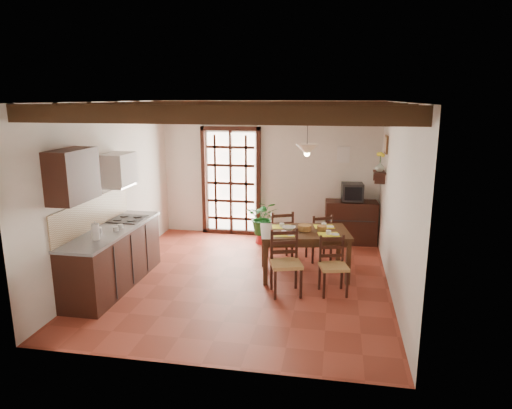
% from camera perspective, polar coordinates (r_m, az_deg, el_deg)
% --- Properties ---
extents(ground_plane, '(5.00, 5.00, 0.00)m').
position_cam_1_polar(ground_plane, '(7.47, -1.31, -9.29)').
color(ground_plane, brown).
extents(room_shell, '(4.52, 5.02, 2.81)m').
position_cam_1_polar(room_shell, '(6.98, -1.39, 4.62)').
color(room_shell, silver).
rests_on(room_shell, ground_plane).
extents(ceiling_beams, '(4.50, 4.34, 0.20)m').
position_cam_1_polar(ceiling_beams, '(6.90, -1.43, 11.81)').
color(ceiling_beams, black).
rests_on(ceiling_beams, room_shell).
extents(french_door, '(1.26, 0.11, 2.32)m').
position_cam_1_polar(french_door, '(9.61, -3.14, 3.13)').
color(french_door, white).
rests_on(french_door, ground_plane).
extents(kitchen_counter, '(0.64, 2.25, 1.38)m').
position_cam_1_polar(kitchen_counter, '(7.40, -17.39, -6.22)').
color(kitchen_counter, black).
rests_on(kitchen_counter, ground_plane).
extents(upper_cabinet, '(0.35, 0.80, 0.70)m').
position_cam_1_polar(upper_cabinet, '(6.54, -21.95, 3.37)').
color(upper_cabinet, black).
rests_on(upper_cabinet, room_shell).
extents(range_hood, '(0.38, 0.60, 0.54)m').
position_cam_1_polar(range_hood, '(7.62, -16.80, 4.17)').
color(range_hood, white).
rests_on(range_hood, room_shell).
extents(counter_items, '(0.50, 1.43, 0.25)m').
position_cam_1_polar(counter_items, '(7.33, -17.33, -2.41)').
color(counter_items, black).
rests_on(counter_items, kitchen_counter).
extents(dining_table, '(1.55, 1.16, 0.76)m').
position_cam_1_polar(dining_table, '(7.44, 6.07, -3.99)').
color(dining_table, '#3A2313').
rests_on(dining_table, ground_plane).
extents(chair_near_left, '(0.54, 0.53, 0.96)m').
position_cam_1_polar(chair_near_left, '(6.86, 3.73, -8.74)').
color(chair_near_left, '#B1864B').
rests_on(chair_near_left, ground_plane).
extents(chair_near_right, '(0.48, 0.46, 0.86)m').
position_cam_1_polar(chair_near_right, '(6.96, 9.60, -8.83)').
color(chair_near_right, '#B1864B').
rests_on(chair_near_right, ground_plane).
extents(chair_far_left, '(0.55, 0.54, 0.93)m').
position_cam_1_polar(chair_far_left, '(8.21, 2.98, -5.03)').
color(chair_far_left, '#B1864B').
rests_on(chair_far_left, ground_plane).
extents(chair_far_right, '(0.52, 0.51, 0.87)m').
position_cam_1_polar(chair_far_right, '(8.29, 7.86, -5.09)').
color(chair_far_right, '#B1864B').
rests_on(chair_far_right, ground_plane).
extents(table_setting, '(1.03, 0.68, 0.10)m').
position_cam_1_polar(table_setting, '(7.40, 6.09, -2.97)').
color(table_setting, yellow).
rests_on(table_setting, dining_table).
extents(table_bowl, '(0.23, 0.23, 0.05)m').
position_cam_1_polar(table_bowl, '(7.43, 4.12, -2.98)').
color(table_bowl, white).
rests_on(table_bowl, dining_table).
extents(sideboard, '(1.04, 0.52, 0.86)m').
position_cam_1_polar(sideboard, '(9.31, 11.76, -2.18)').
color(sideboard, black).
rests_on(sideboard, ground_plane).
extents(crt_tv, '(0.44, 0.41, 0.35)m').
position_cam_1_polar(crt_tv, '(9.16, 11.95, 1.54)').
color(crt_tv, black).
rests_on(crt_tv, sideboard).
extents(fuse_box, '(0.25, 0.03, 0.32)m').
position_cam_1_polar(fuse_box, '(9.31, 10.87, 6.15)').
color(fuse_box, white).
rests_on(fuse_box, room_shell).
extents(plant_pot, '(0.33, 0.33, 0.20)m').
position_cam_1_polar(plant_pot, '(9.20, 0.94, -4.15)').
color(plant_pot, maroon).
rests_on(plant_pot, ground_plane).
extents(potted_plant, '(1.65, 1.42, 1.81)m').
position_cam_1_polar(potted_plant, '(9.08, 0.95, -1.38)').
color(potted_plant, '#144C19').
rests_on(potted_plant, ground_plane).
extents(wall_shelf, '(0.20, 0.42, 0.20)m').
position_cam_1_polar(wall_shelf, '(8.50, 15.17, 3.64)').
color(wall_shelf, black).
rests_on(wall_shelf, room_shell).
extents(shelf_vase, '(0.15, 0.15, 0.15)m').
position_cam_1_polar(shelf_vase, '(8.48, 15.22, 4.57)').
color(shelf_vase, '#B2BFB2').
rests_on(shelf_vase, wall_shelf).
extents(shelf_flowers, '(0.14, 0.14, 0.36)m').
position_cam_1_polar(shelf_flowers, '(8.45, 15.31, 5.96)').
color(shelf_flowers, yellow).
rests_on(shelf_flowers, shelf_vase).
extents(framed_picture, '(0.03, 0.32, 0.32)m').
position_cam_1_polar(framed_picture, '(8.44, 15.95, 7.22)').
color(framed_picture, brown).
rests_on(framed_picture, room_shell).
extents(pendant_lamp, '(0.36, 0.36, 0.84)m').
position_cam_1_polar(pendant_lamp, '(7.25, 6.40, 6.96)').
color(pendant_lamp, black).
rests_on(pendant_lamp, room_shell).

